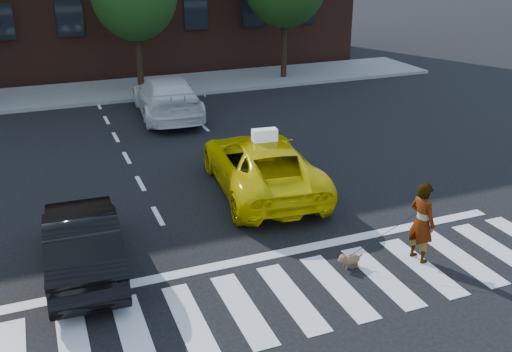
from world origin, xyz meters
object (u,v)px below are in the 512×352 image
Objects in this scene: white_suv at (167,97)px; dog at (349,260)px; woman at (422,222)px; taxi at (262,165)px; black_sedan at (83,241)px.

white_suv reaches higher than dog.
white_suv is 12.79m from woman.
white_suv reaches higher than taxi.
woman is 3.13× the size of dog.
black_sedan is (-4.93, -2.45, -0.07)m from taxi.
taxi is at bearing 97.18° from dog.
taxi is at bearing 98.70° from white_suv.
white_suv is (-0.70, 7.91, 0.04)m from taxi.
dog is (5.10, -1.95, -0.48)m from black_sedan.
black_sedan is at bearing 61.96° from woman.
white_suv is at bearing -109.59° from black_sedan.
woman is at bearing 116.35° from taxi.
white_suv reaches higher than black_sedan.
taxi is 3.00× the size of woman.
woman reaches higher than dog.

